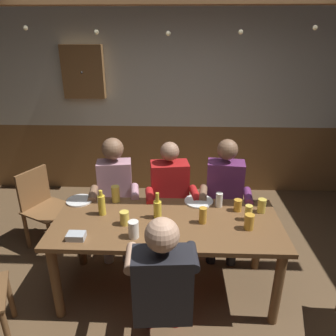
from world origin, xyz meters
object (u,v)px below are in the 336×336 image
object	(u,v)px
condiment_caddy	(76,236)
pint_glass_0	(248,213)
pint_glass_3	(116,194)
pint_glass_6	(262,206)
pint_glass_1	(249,222)
bottle_1	(102,204)
wall_dart_cabinet	(83,72)
pint_glass_4	(203,215)
pint_glass_7	(125,218)
person_2	(224,193)
plate_1	(199,201)
bottle_0	(157,209)
plate_0	(80,200)
person_1	(170,194)
chair_empty_far_end	(44,206)
pint_glass_5	(219,200)
pint_glass_2	(238,205)
person_0	(115,191)
pint_glass_8	(134,229)
person_3	(162,282)

from	to	relation	value
condiment_caddy	pint_glass_0	xyz separation A→B (m)	(1.40, 0.33, 0.04)
pint_glass_3	pint_glass_6	xyz separation A→B (m)	(1.35, -0.15, -0.02)
pint_glass_1	bottle_1	bearing A→B (deg)	171.60
bottle_1	wall_dart_cabinet	bearing A→B (deg)	107.85
pint_glass_4	pint_glass_7	world-z (taller)	pint_glass_4
pint_glass_4	person_2	bearing A→B (deg)	67.46
pint_glass_3	pint_glass_0	bearing A→B (deg)	-13.37
plate_1	pint_glass_4	distance (m)	0.37
pint_glass_6	pint_glass_1	bearing A→B (deg)	-121.14
condiment_caddy	bottle_0	distance (m)	0.71
bottle_1	pint_glass_6	world-z (taller)	bottle_1
pint_glass_7	plate_0	bearing A→B (deg)	142.51
plate_1	bottle_1	distance (m)	0.92
pint_glass_6	person_2	bearing A→B (deg)	119.61
person_1	chair_empty_far_end	world-z (taller)	person_1
pint_glass_4	wall_dart_cabinet	bearing A→B (deg)	126.18
pint_glass_3	pint_glass_7	distance (m)	0.42
bottle_1	pint_glass_3	world-z (taller)	bottle_1
person_1	pint_glass_5	world-z (taller)	person_1
plate_0	person_2	bearing A→B (deg)	12.80
pint_glass_1	pint_glass_3	xyz separation A→B (m)	(-1.18, 0.43, 0.01)
pint_glass_2	pint_glass_5	bearing A→B (deg)	155.70
pint_glass_4	pint_glass_2	bearing A→B (deg)	33.04
person_0	wall_dart_cabinet	xyz separation A→B (m)	(-0.64, 1.42, 1.08)
person_0	pint_glass_7	bearing A→B (deg)	99.00
plate_1	pint_glass_2	bearing A→B (deg)	-23.60
person_0	chair_empty_far_end	xyz separation A→B (m)	(-0.83, 0.05, -0.22)
bottle_1	wall_dart_cabinet	distance (m)	2.27
chair_empty_far_end	pint_glass_5	size ratio (longest dim) A/B	6.47
person_2	person_1	bearing A→B (deg)	6.61
pint_glass_6	wall_dart_cabinet	xyz separation A→B (m)	(-2.06, 1.88, 0.96)
plate_1	pint_glass_2	world-z (taller)	pint_glass_2
person_2	pint_glass_8	bearing A→B (deg)	53.32
pint_glass_2	wall_dart_cabinet	xyz separation A→B (m)	(-1.85, 1.86, 0.97)
chair_empty_far_end	condiment_caddy	world-z (taller)	chair_empty_far_end
person_2	bottle_1	size ratio (longest dim) A/B	5.38
plate_1	pint_glass_0	size ratio (longest dim) A/B	1.98
condiment_caddy	pint_glass_5	size ratio (longest dim) A/B	1.03
person_1	pint_glass_6	bearing A→B (deg)	142.65
pint_glass_6	plate_1	bearing A→B (deg)	163.12
pint_glass_0	pint_glass_2	world-z (taller)	pint_glass_0
pint_glass_1	pint_glass_6	world-z (taller)	pint_glass_1
pint_glass_7	pint_glass_8	world-z (taller)	pint_glass_8
person_1	pint_glass_8	size ratio (longest dim) A/B	8.67
chair_empty_far_end	pint_glass_6	distance (m)	2.33
person_3	pint_glass_1	size ratio (longest dim) A/B	9.10
person_1	wall_dart_cabinet	bearing A→B (deg)	-57.50
pint_glass_0	pint_glass_7	xyz separation A→B (m)	(-1.05, -0.11, -0.01)
pint_glass_2	pint_glass_7	xyz separation A→B (m)	(-0.99, -0.26, 0.01)
pint_glass_4	pint_glass_5	size ratio (longest dim) A/B	1.05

